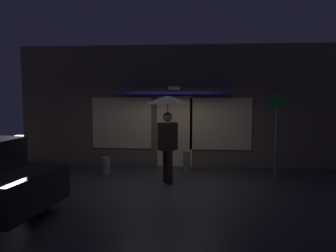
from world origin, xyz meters
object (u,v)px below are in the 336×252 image
(street_sign_post, at_px, (277,130))
(person_with_umbrella, at_px, (168,114))
(sidewalk_bollard, at_px, (187,162))
(sidewalk_bollard_2, at_px, (106,166))

(street_sign_post, bearing_deg, person_with_umbrella, -166.50)
(street_sign_post, height_order, sidewalk_bollard, street_sign_post)
(person_with_umbrella, relative_size, sidewalk_bollard, 3.68)
(sidewalk_bollard, height_order, sidewalk_bollard_2, sidewalk_bollard)
(sidewalk_bollard, bearing_deg, person_with_umbrella, -108.57)
(street_sign_post, height_order, sidewalk_bollard_2, street_sign_post)
(sidewalk_bollard, bearing_deg, sidewalk_bollard_2, -167.19)
(sidewalk_bollard_2, bearing_deg, sidewalk_bollard, 12.81)
(person_with_umbrella, distance_m, street_sign_post, 2.95)
(person_with_umbrella, height_order, street_sign_post, street_sign_post)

